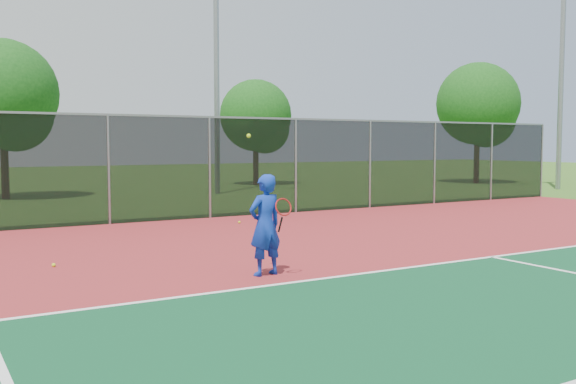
# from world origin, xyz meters

# --- Properties ---
(ground) EXTENTS (120.00, 120.00, 0.00)m
(ground) POSITION_xyz_m (0.00, 0.00, 0.00)
(ground) COLOR #325E1A
(ground) RESTS_ON ground
(court_apron) EXTENTS (30.00, 20.00, 0.02)m
(court_apron) POSITION_xyz_m (0.00, 2.00, 0.01)
(court_apron) COLOR maroon
(court_apron) RESTS_ON ground
(fence_back) EXTENTS (30.00, 0.06, 3.03)m
(fence_back) POSITION_xyz_m (0.00, 12.00, 1.56)
(fence_back) COLOR black
(fence_back) RESTS_ON court_apron
(tennis_player) EXTENTS (0.67, 0.66, 2.38)m
(tennis_player) POSITION_xyz_m (-2.60, 3.76, 0.87)
(tennis_player) COLOR #1130A5
(tennis_player) RESTS_ON court_apron
(practice_ball_1) EXTENTS (0.07, 0.07, 0.07)m
(practice_ball_1) POSITION_xyz_m (-5.54, 6.33, 0.06)
(practice_ball_1) COLOR #CAF11C
(practice_ball_1) RESTS_ON court_apron
(practice_ball_3) EXTENTS (0.07, 0.07, 0.07)m
(practice_ball_3) POSITION_xyz_m (0.13, 10.29, 0.06)
(practice_ball_3) COLOR #CAF11C
(practice_ball_3) RESTS_ON court_apron
(floodlight_n) EXTENTS (0.90, 0.40, 11.91)m
(floodlight_n) POSITION_xyz_m (4.11, 20.53, 6.73)
(floodlight_n) COLOR gray
(floodlight_n) RESTS_ON ground
(floodlight_ne) EXTENTS (0.90, 0.40, 11.91)m
(floodlight_ne) POSITION_xyz_m (19.65, 14.63, 6.73)
(floodlight_ne) COLOR gray
(floodlight_ne) RESTS_ON ground
(tree_back_left) EXTENTS (4.36, 4.36, 6.40)m
(tree_back_left) POSITION_xyz_m (-4.30, 22.26, 4.02)
(tree_back_left) COLOR #352413
(tree_back_left) RESTS_ON ground
(tree_back_mid) EXTENTS (3.86, 3.86, 5.68)m
(tree_back_mid) POSITION_xyz_m (8.55, 25.04, 3.56)
(tree_back_mid) COLOR #352413
(tree_back_mid) RESTS_ON ground
(tree_back_right) EXTENTS (4.60, 4.60, 6.75)m
(tree_back_right) POSITION_xyz_m (19.87, 19.94, 4.24)
(tree_back_right) COLOR #352413
(tree_back_right) RESTS_ON ground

